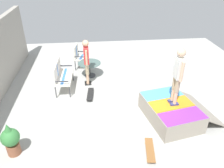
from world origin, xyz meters
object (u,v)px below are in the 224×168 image
at_px(patio_bench, 61,74).
at_px(skateboard_by_bench, 90,94).
at_px(patio_chair_near_house, 79,55).
at_px(potted_plant, 11,139).
at_px(skate_ramp, 171,111).
at_px(person_watching, 86,59).
at_px(patio_table, 90,67).
at_px(skateboard_spare, 150,150).
at_px(person_skater, 178,73).

distance_m(patio_bench, skateboard_by_bench, 1.29).
relative_size(patio_chair_near_house, skateboard_by_bench, 1.25).
height_order(patio_bench, skateboard_by_bench, patio_bench).
bearing_deg(patio_chair_near_house, potted_plant, 162.33).
relative_size(skate_ramp, skateboard_by_bench, 2.82).
distance_m(patio_chair_near_house, person_watching, 1.52).
relative_size(patio_bench, patio_table, 1.41).
relative_size(patio_bench, person_watching, 0.73).
bearing_deg(person_watching, patio_bench, 106.01).
height_order(skate_ramp, potted_plant, potted_plant).
relative_size(patio_bench, patio_chair_near_house, 1.25).
distance_m(patio_table, person_watching, 0.89).
xyz_separation_m(skateboard_spare, potted_plant, (0.32, 3.34, 0.38)).
bearing_deg(skateboard_spare, patio_chair_near_house, 20.33).
relative_size(patio_chair_near_house, skateboard_spare, 1.24).
relative_size(person_skater, skateboard_by_bench, 2.05).
bearing_deg(patio_table, patio_chair_near_house, 28.80).
height_order(patio_bench, skateboard_spare, patio_bench).
bearing_deg(patio_chair_near_house, skateboard_by_bench, -169.65).
bearing_deg(skate_ramp, person_skater, -57.35).
xyz_separation_m(patio_table, person_watching, (-0.64, 0.09, 0.61)).
height_order(patio_bench, patio_chair_near_house, same).
height_order(patio_chair_near_house, person_skater, person_skater).
bearing_deg(skateboard_by_bench, patio_table, -0.50).
height_order(patio_bench, person_watching, person_watching).
height_order(patio_chair_near_house, potted_plant, patio_chair_near_house).
relative_size(patio_table, skateboard_by_bench, 1.10).
height_order(patio_chair_near_house, skateboard_by_bench, patio_chair_near_house).
bearing_deg(person_skater, skateboard_by_bench, 58.69).
xyz_separation_m(patio_chair_near_house, skateboard_spare, (-4.99, -1.85, -0.53)).
xyz_separation_m(patio_bench, potted_plant, (-2.98, 0.90, -0.15)).
distance_m(person_skater, potted_plant, 4.52).
bearing_deg(potted_plant, person_watching, -29.45).
height_order(skateboard_by_bench, potted_plant, potted_plant).
xyz_separation_m(patio_table, person_skater, (-2.96, -2.37, 1.12)).
distance_m(skate_ramp, skateboard_by_bench, 2.78).
bearing_deg(patio_bench, skate_ramp, -121.51).
height_order(skate_ramp, patio_bench, patio_bench).
distance_m(patio_bench, skateboard_spare, 4.14).
relative_size(patio_table, potted_plant, 0.98).
bearing_deg(skateboard_spare, patio_table, 18.62).
bearing_deg(patio_table, person_skater, -141.32).
bearing_deg(skateboard_by_bench, potted_plant, 141.20).
height_order(person_watching, skateboard_spare, person_watching).
relative_size(skate_ramp, potted_plant, 2.50).
xyz_separation_m(person_skater, skateboard_spare, (-1.24, 0.95, -1.44)).
bearing_deg(patio_table, skateboard_spare, -161.38).
bearing_deg(patio_table, potted_plant, 153.68).
height_order(person_watching, person_skater, person_skater).
xyz_separation_m(skate_ramp, patio_table, (2.97, 2.35, 0.13)).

